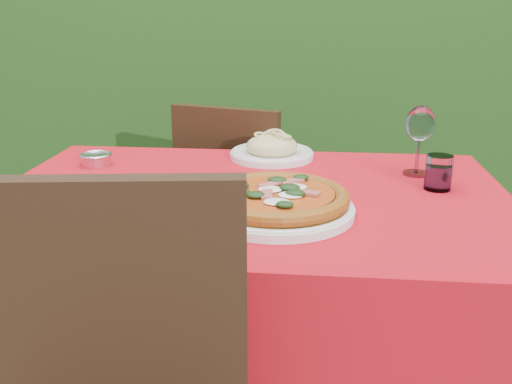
# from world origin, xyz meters

# --- Properties ---
(hedge) EXTENTS (3.20, 0.55, 1.78)m
(hedge) POSITION_xyz_m (0.00, 1.55, 0.92)
(hedge) COLOR black
(hedge) RESTS_ON ground
(dining_table) EXTENTS (1.26, 0.86, 0.75)m
(dining_table) POSITION_xyz_m (0.00, 0.00, 0.60)
(dining_table) COLOR #422B15
(dining_table) RESTS_ON ground
(chair_far) EXTENTS (0.48, 0.48, 0.86)m
(chair_far) POSITION_xyz_m (-0.12, 0.65, 0.49)
(chair_far) COLOR black
(chair_far) RESTS_ON ground
(pizza_plate) EXTENTS (0.41, 0.41, 0.06)m
(pizza_plate) POSITION_xyz_m (0.07, -0.14, 0.78)
(pizza_plate) COLOR white
(pizza_plate) RESTS_ON dining_table
(pasta_plate) EXTENTS (0.25, 0.25, 0.07)m
(pasta_plate) POSITION_xyz_m (0.03, 0.34, 0.77)
(pasta_plate) COLOR silver
(pasta_plate) RESTS_ON dining_table
(water_glass) EXTENTS (0.07, 0.07, 0.09)m
(water_glass) POSITION_xyz_m (0.46, 0.08, 0.79)
(water_glass) COLOR white
(water_glass) RESTS_ON dining_table
(wine_glass) EXTENTS (0.08, 0.08, 0.19)m
(wine_glass) POSITION_xyz_m (0.43, 0.20, 0.88)
(wine_glass) COLOR silver
(wine_glass) RESTS_ON dining_table
(fork) EXTENTS (0.12, 0.18, 0.01)m
(fork) POSITION_xyz_m (-0.34, -0.01, 0.75)
(fork) COLOR silver
(fork) RESTS_ON dining_table
(steel_ramekin) EXTENTS (0.08, 0.08, 0.03)m
(steel_ramekin) POSITION_xyz_m (-0.46, 0.21, 0.76)
(steel_ramekin) COLOR silver
(steel_ramekin) RESTS_ON dining_table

